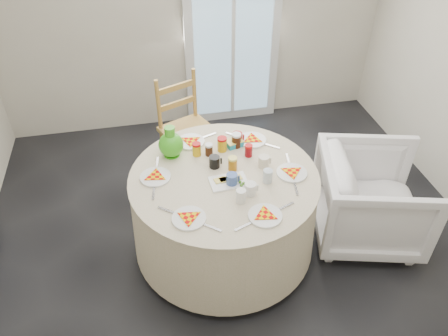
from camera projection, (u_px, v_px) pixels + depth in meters
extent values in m
plane|color=black|center=(236.00, 247.00, 3.54)|extent=(4.00, 4.00, 0.00)
cube|color=#BCB5A3|center=(192.00, 4.00, 4.25)|extent=(4.00, 0.02, 2.60)
cube|color=silver|center=(232.00, 28.00, 4.44)|extent=(1.00, 0.08, 2.10)
cylinder|color=beige|center=(224.00, 211.00, 3.32)|extent=(1.40, 1.40, 0.71)
imported|color=white|center=(372.00, 198.00, 3.42)|extent=(0.93, 0.97, 0.83)
cube|color=#1992B5|center=(234.00, 140.00, 3.35)|extent=(0.15, 0.12, 0.05)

